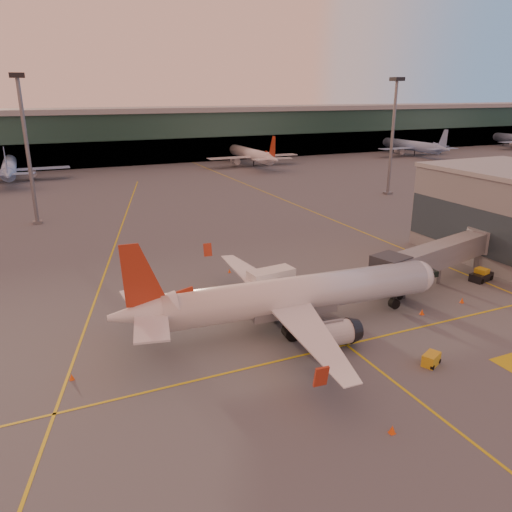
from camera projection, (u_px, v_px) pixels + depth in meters
name	position (u px, v px, depth m)	size (l,w,h in m)	color
ground	(330.00, 384.00, 40.63)	(600.00, 600.00, 0.00)	#4C4F54
taxi_markings	(132.00, 247.00, 76.25)	(100.12, 173.00, 0.01)	gold
terminal	(94.00, 137.00, 160.54)	(400.00, 20.00, 17.60)	#19382D
mast_west_near	(26.00, 139.00, 85.24)	(2.40, 2.40, 25.60)	slate
mast_east_near	(393.00, 128.00, 111.11)	(2.40, 2.40, 25.60)	slate
distant_aircraft_row	(145.00, 172.00, 146.95)	(350.00, 34.00, 13.00)	#7EA1D3
main_airplane	(290.00, 297.00, 49.28)	(34.43, 31.05, 10.39)	silver
jet_bridge	(446.00, 254.00, 61.60)	(23.08, 8.46, 5.36)	slate
catering_truck	(272.00, 284.00, 55.49)	(5.34, 2.75, 3.99)	#AD4018
gpu_cart	(431.00, 359.00, 43.34)	(2.10, 1.74, 1.06)	gold
pushback_tug	(481.00, 276.00, 62.68)	(3.35, 2.28, 1.58)	black
cone_nose	(462.00, 300.00, 56.16)	(0.48, 0.48, 0.61)	#FA540D
cone_tail	(72.00, 377.00, 41.16)	(0.42, 0.42, 0.54)	#FA540D
cone_wing_right	(392.00, 429.00, 34.70)	(0.49, 0.49, 0.63)	#FA540D
cone_wing_left	(230.00, 271.00, 65.55)	(0.38, 0.38, 0.48)	#FA540D
cone_fwd	(422.00, 312.00, 53.20)	(0.48, 0.48, 0.61)	#FA540D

